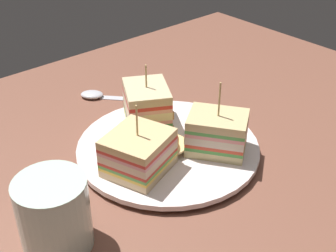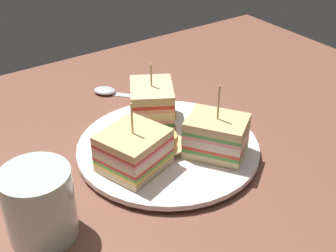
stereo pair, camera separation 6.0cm
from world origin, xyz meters
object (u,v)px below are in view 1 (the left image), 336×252
(sandwich_wedge_1, at_px, (217,133))
(spoon, at_px, (102,96))
(sandwich_wedge_0, at_px, (138,152))
(chip_pile, at_px, (163,142))
(drinking_glass, at_px, (55,219))
(sandwich_wedge_2, at_px, (147,105))
(plate, at_px, (168,148))

(sandwich_wedge_1, bearing_deg, spoon, -29.96)
(sandwich_wedge_0, bearing_deg, spoon, 49.17)
(chip_pile, distance_m, drinking_glass, 0.18)
(sandwich_wedge_1, distance_m, drinking_glass, 0.23)
(sandwich_wedge_1, bearing_deg, sandwich_wedge_2, -21.83)
(plate, height_order, chip_pile, chip_pile)
(sandwich_wedge_1, relative_size, chip_pile, 1.26)
(plate, relative_size, sandwich_wedge_1, 2.48)
(sandwich_wedge_0, xyz_separation_m, chip_pile, (0.05, 0.01, -0.01))
(plate, bearing_deg, spoon, 83.84)
(chip_pile, xyz_separation_m, spoon, (0.04, 0.20, -0.03))
(chip_pile, bearing_deg, plate, 29.25)
(spoon, xyz_separation_m, drinking_glass, (-0.21, -0.24, 0.03))
(chip_pile, distance_m, spoon, 0.20)
(spoon, bearing_deg, sandwich_wedge_0, 116.29)
(sandwich_wedge_0, xyz_separation_m, spoon, (0.08, 0.21, -0.03))
(sandwich_wedge_1, relative_size, spoon, 0.85)
(plate, relative_size, sandwich_wedge_0, 2.62)
(plate, xyz_separation_m, chip_pile, (-0.02, -0.01, 0.02))
(sandwich_wedge_0, height_order, sandwich_wedge_2, same)
(sandwich_wedge_0, height_order, spoon, sandwich_wedge_0)
(chip_pile, bearing_deg, sandwich_wedge_1, -35.62)
(plate, xyz_separation_m, sandwich_wedge_0, (-0.06, -0.02, 0.03))
(chip_pile, bearing_deg, sandwich_wedge_0, -171.18)
(sandwich_wedge_0, xyz_separation_m, sandwich_wedge_1, (0.10, -0.03, 0.00))
(spoon, bearing_deg, chip_pile, 127.74)
(sandwich_wedge_2, distance_m, spoon, 0.13)
(sandwich_wedge_0, height_order, chip_pile, sandwich_wedge_0)
(sandwich_wedge_1, height_order, spoon, sandwich_wedge_1)
(sandwich_wedge_1, distance_m, chip_pile, 0.07)
(plate, distance_m, drinking_glass, 0.20)
(sandwich_wedge_2, height_order, chip_pile, sandwich_wedge_2)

